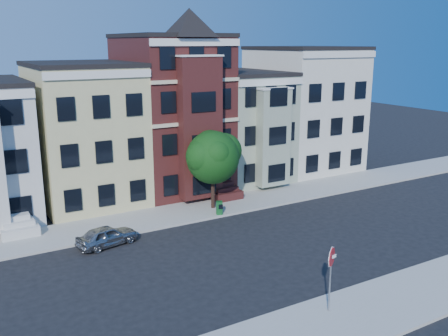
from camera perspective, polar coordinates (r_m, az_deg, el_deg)
ground at (r=29.76m, az=6.04°, el=-8.95°), size 120.00×120.00×0.00m
far_sidewalk at (r=36.04m, az=-1.50°, el=-4.56°), size 60.00×4.00×0.15m
near_sidewalk at (r=24.44m, az=17.57°, el=-14.82°), size 60.00×4.00×0.15m
house_yellow at (r=38.21m, az=-15.62°, el=3.63°), size 7.00×9.00×10.00m
house_brown at (r=40.35m, az=-6.04°, el=6.05°), size 7.00×9.00×12.00m
house_green at (r=43.62m, az=1.83°, el=4.74°), size 6.00×9.00×9.00m
house_cream at (r=47.53m, az=9.05°, el=6.57°), size 8.00×9.00×11.00m
street_tree at (r=34.90m, az=-1.29°, el=0.82°), size 7.73×7.73×6.88m
parked_car at (r=30.33m, az=-13.23°, el=-7.56°), size 3.83×2.15×1.23m
newspaper_box at (r=34.33m, az=-0.55°, el=-4.57°), size 0.53×0.51×0.93m
stop_sign at (r=22.56m, az=12.06°, el=-11.88°), size 0.95×0.30×3.43m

